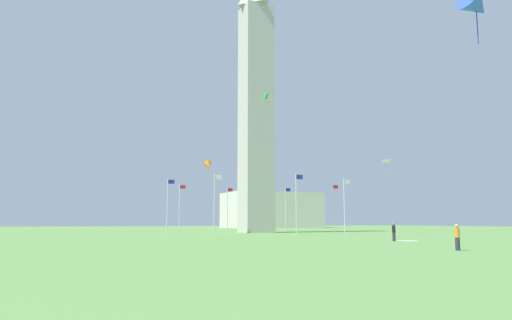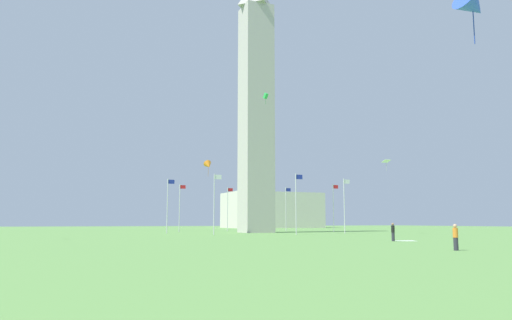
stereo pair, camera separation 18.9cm
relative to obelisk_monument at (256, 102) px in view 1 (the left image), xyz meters
The scene contains 18 objects.
ground_plane 22.30m from the obelisk_monument, ahead, with size 260.00×260.00×0.00m, color #609347.
obelisk_monument is the anchor object (origin of this frame).
flagpole_n 23.16m from the obelisk_monument, ahead, with size 1.12×0.14×8.49m.
flagpole_ne 23.15m from the obelisk_monument, 44.85° to the left, with size 1.12×0.14×8.49m.
flagpole_e 23.12m from the obelisk_monument, 89.78° to the left, with size 1.12×0.14×8.49m.
flagpole_se 23.10m from the obelisk_monument, 134.85° to the left, with size 1.12×0.14×8.49m.
flagpole_s 23.09m from the obelisk_monument, behind, with size 1.12×0.14×8.49m.
flagpole_sw 23.10m from the obelisk_monument, 134.85° to the right, with size 1.12×0.14×8.49m.
flagpole_w 23.12m from the obelisk_monument, 89.78° to the right, with size 1.12×0.14×8.49m.
flagpole_nw 23.15m from the obelisk_monument, 44.85° to the right, with size 1.12×0.14×8.49m.
person_black_shirt 43.90m from the obelisk_monument, 92.50° to the right, with size 0.32×0.32×1.68m.
person_orange_shirt 56.67m from the obelisk_monument, 98.11° to the right, with size 0.32×0.32×1.65m.
kite_blue_delta 65.04m from the obelisk_monument, 104.16° to the right, with size 1.53×1.24×2.35m.
kite_orange_delta 15.98m from the obelisk_monument, 155.24° to the right, with size 1.39×1.73×2.48m.
kite_green_box 13.03m from the obelisk_monument, 105.60° to the right, with size 0.62×0.88×1.69m.
kite_white_diamond 24.55m from the obelisk_monument, 47.58° to the right, with size 1.15×1.11×1.71m.
distant_building 67.59m from the obelisk_monument, 63.86° to the left, with size 27.51×16.04×10.36m.
picnic_blanket_near_first_person 44.12m from the obelisk_monument, 90.18° to the right, with size 1.80×1.40×0.01m, color white.
Camera 1 is at (-30.71, -75.81, 1.78)m, focal length 34.19 mm.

